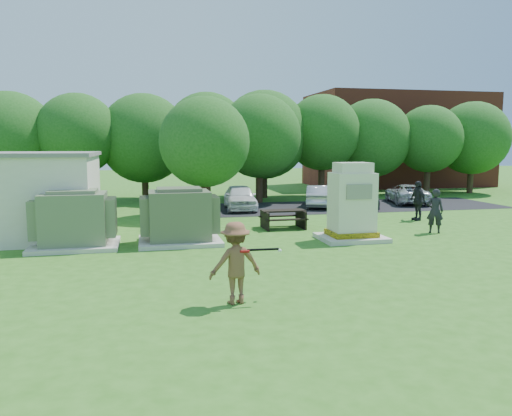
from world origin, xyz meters
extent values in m
plane|color=#2D6619|center=(0.00, 0.00, 0.00)|extent=(120.00, 120.00, 0.00)
cube|color=maroon|center=(18.00, 27.00, 4.00)|extent=(15.00, 8.00, 8.00)
cube|color=#232326|center=(7.00, 13.50, 0.01)|extent=(20.00, 6.00, 0.01)
cube|color=beige|center=(-6.50, 4.50, 0.07)|extent=(3.00, 2.40, 0.15)
cube|color=#606E4E|center=(-6.50, 4.50, 1.05)|extent=(2.20, 1.80, 1.80)
cube|color=#606E4E|center=(-6.50, 4.50, 2.01)|extent=(1.60, 1.30, 0.12)
cube|color=#606E4E|center=(-7.77, 4.50, 1.07)|extent=(0.32, 1.50, 1.35)
cube|color=#606E4E|center=(-5.23, 4.50, 1.07)|extent=(0.32, 1.50, 1.35)
cube|color=beige|center=(-2.80, 4.50, 0.07)|extent=(3.00, 2.40, 0.15)
cube|color=#535D41|center=(-2.80, 4.50, 1.05)|extent=(2.20, 1.80, 1.80)
cube|color=#535D41|center=(-2.80, 4.50, 2.01)|extent=(1.60, 1.30, 0.12)
cube|color=#535D41|center=(-4.07, 4.50, 1.07)|extent=(0.32, 1.50, 1.35)
cube|color=#535D41|center=(-1.53, 4.50, 1.07)|extent=(0.32, 1.50, 1.35)
cube|color=beige|center=(3.68, 3.66, 0.08)|extent=(2.44, 2.00, 0.17)
cube|color=yellow|center=(3.68, 3.66, 0.27)|extent=(1.72, 1.39, 0.20)
cube|color=beige|center=(3.68, 3.66, 1.48)|extent=(1.55, 1.22, 2.22)
cube|color=beige|center=(3.68, 3.66, 2.78)|extent=(1.28, 1.00, 0.39)
cube|color=gray|center=(3.68, 3.02, 1.92)|extent=(1.00, 0.04, 0.56)
cube|color=black|center=(1.84, 6.81, 0.78)|extent=(1.90, 0.74, 0.06)
cube|color=black|center=(1.84, 7.39, 0.46)|extent=(1.90, 0.26, 0.05)
cube|color=black|center=(1.84, 6.23, 0.46)|extent=(1.90, 0.26, 0.05)
cube|color=black|center=(1.02, 6.81, 0.39)|extent=(0.08, 1.42, 0.78)
cube|color=black|center=(2.66, 6.81, 0.39)|extent=(0.08, 1.42, 0.78)
imported|color=brown|center=(-2.04, -2.95, 0.95)|extent=(1.33, 0.89, 1.91)
imported|color=black|center=(7.66, 4.33, 0.92)|extent=(0.80, 0.71, 1.84)
imported|color=black|center=(8.82, 7.64, 0.96)|extent=(0.55, 1.15, 1.91)
imported|color=white|center=(1.19, 13.44, 0.70)|extent=(2.01, 4.26, 1.41)
imported|color=#A8A8AD|center=(5.93, 13.60, 0.64)|extent=(2.65, 4.14, 1.29)
imported|color=black|center=(7.84, 13.06, 0.69)|extent=(2.47, 4.94, 1.38)
imported|color=silver|center=(11.86, 14.06, 0.60)|extent=(3.00, 4.67, 1.20)
cylinder|color=black|center=(-1.46, -3.01, 1.25)|extent=(0.85, 0.09, 0.06)
cylinder|color=maroon|center=(-1.86, -3.13, 1.25)|extent=(0.22, 0.07, 0.06)
sphere|color=white|center=(-0.92, -2.70, 1.14)|extent=(0.09, 0.09, 0.09)
cylinder|color=#47301E|center=(-12.00, 19.40, 1.20)|extent=(0.44, 0.44, 2.40)
sphere|color=#235B1C|center=(-12.00, 19.40, 4.08)|extent=(5.60, 5.60, 5.60)
cylinder|color=#47301E|center=(-8.00, 18.80, 1.40)|extent=(0.44, 0.44, 2.80)
sphere|color=#235B1C|center=(-8.00, 18.80, 4.30)|extent=(5.00, 5.00, 5.00)
cylinder|color=#47301E|center=(-4.00, 19.60, 1.15)|extent=(0.44, 0.44, 2.30)
sphere|color=#235B1C|center=(-4.00, 19.60, 4.04)|extent=(5.80, 5.80, 5.80)
cylinder|color=#47301E|center=(0.00, 18.70, 1.35)|extent=(0.44, 0.44, 2.70)
sphere|color=#235B1C|center=(0.00, 18.70, 4.32)|extent=(5.40, 5.40, 5.40)
cylinder|color=#47301E|center=(4.00, 19.30, 1.25)|extent=(0.44, 0.44, 2.50)
sphere|color=#235B1C|center=(4.00, 19.30, 4.30)|extent=(6.00, 6.00, 6.00)
cylinder|color=#47301E|center=(8.00, 18.90, 1.45)|extent=(0.44, 0.44, 2.90)
sphere|color=#235B1C|center=(8.00, 18.90, 4.46)|extent=(5.20, 5.20, 5.20)
cylinder|color=#47301E|center=(12.00, 19.50, 1.20)|extent=(0.44, 0.44, 2.40)
sphere|color=#235B1C|center=(12.00, 19.50, 4.08)|extent=(5.60, 5.60, 5.60)
cylinder|color=#47301E|center=(16.00, 18.60, 1.30)|extent=(0.44, 0.44, 2.60)
sphere|color=#235B1C|center=(16.00, 18.60, 4.04)|extent=(4.80, 4.80, 4.80)
cylinder|color=#47301E|center=(20.00, 19.20, 1.25)|extent=(0.44, 0.44, 2.50)
sphere|color=#235B1C|center=(20.00, 19.20, 4.12)|extent=(5.40, 5.40, 5.40)
cylinder|color=#47301E|center=(-1.00, 11.50, 1.20)|extent=(0.44, 0.44, 2.40)
sphere|color=#235B1C|center=(-1.00, 11.50, 3.78)|extent=(4.60, 4.60, 4.60)
cylinder|color=#47301E|center=(3.00, 16.50, 1.30)|extent=(0.44, 0.44, 2.60)
sphere|color=#235B1C|center=(3.00, 16.50, 4.16)|extent=(5.20, 5.20, 5.20)
camera|label=1|loc=(-4.02, -13.98, 3.66)|focal=35.00mm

